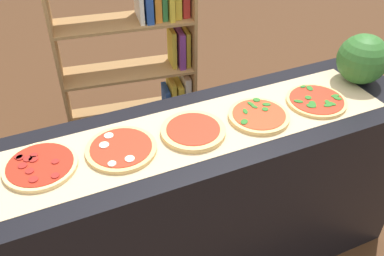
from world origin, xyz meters
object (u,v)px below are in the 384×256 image
Objects in this scene: watermelon at (363,59)px; pizza_spinach_3 at (259,116)px; bookshelf at (148,71)px; pizza_pepperoni_0 at (40,166)px; pizza_mozzarella_1 at (121,149)px; pizza_spinach_4 at (316,101)px; pizza_plain_2 at (193,131)px.

pizza_spinach_3 is at bearing -173.11° from watermelon.
watermelon reaches higher than pizza_spinach_3.
pizza_pepperoni_0 is at bearing -126.89° from bookshelf.
pizza_mozzarella_1 is 0.95m from pizza_spinach_4.
pizza_spinach_3 is 1.15m from bookshelf.
watermelon is at bearing 6.89° from pizza_spinach_3.
pizza_plain_2 is 0.20× the size of bookshelf.
pizza_plain_2 is at bearing -3.80° from pizza_pepperoni_0.
pizza_pepperoni_0 is 1.34m from bookshelf.
watermelon is at bearing 14.14° from pizza_spinach_4.
pizza_mozzarella_1 is 0.21× the size of bookshelf.
pizza_plain_2 is at bearing 178.07° from pizza_spinach_4.
pizza_spinach_3 reaches higher than pizza_plain_2.
pizza_spinach_3 reaches higher than pizza_pepperoni_0.
pizza_mozzarella_1 is 1.21m from bookshelf.
pizza_mozzarella_1 is 1.27m from watermelon.
pizza_plain_2 is 1.13m from bookshelf.
pizza_pepperoni_0 is at bearing 174.24° from pizza_mozzarella_1.
pizza_spinach_3 is at bearing 179.36° from pizza_spinach_4.
pizza_spinach_3 is 0.65m from watermelon.
pizza_spinach_3 is at bearing -2.53° from pizza_mozzarella_1.
bookshelf is at bearing 98.52° from pizza_spinach_3.
bookshelf is at bearing 82.10° from pizza_plain_2.
bookshelf is (0.15, 1.08, -0.30)m from pizza_plain_2.
pizza_plain_2 is 1.12× the size of watermelon.
pizza_spinach_3 is 0.20× the size of bookshelf.
pizza_spinach_3 is (0.31, -0.02, -0.00)m from pizza_plain_2.
bookshelf reaches higher than pizza_plain_2.
pizza_mozzarella_1 is at bearing 178.16° from pizza_plain_2.
pizza_spinach_4 is 1.24m from bookshelf.
pizza_plain_2 is 0.32m from pizza_spinach_3.
pizza_pepperoni_0 is 1.26m from pizza_spinach_4.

